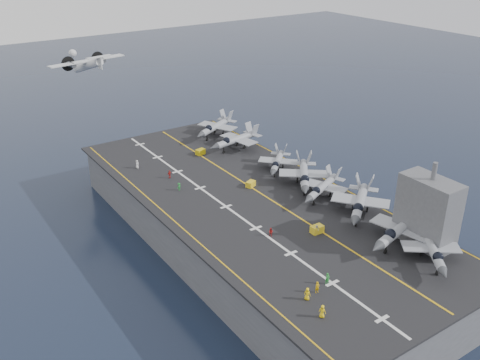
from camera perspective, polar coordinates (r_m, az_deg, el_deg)
ground at (r=112.29m, az=1.15°, el=-6.74°), size 500.00×500.00×0.00m
hull at (r=109.73m, az=1.18°, el=-4.52°), size 36.00×90.00×10.00m
flight_deck at (r=107.24m, az=1.20°, el=-2.11°), size 38.00×92.00×0.40m
foul_line at (r=108.72m, az=2.49°, el=-1.60°), size 0.35×90.00×0.02m
landing_centerline at (r=104.17m, az=-1.50°, el=-2.85°), size 0.50×90.00×0.02m
deck_edge_port at (r=99.44m, az=-6.85°, el=-4.51°), size 0.25×90.00×0.02m
deck_edge_stbd at (r=117.76m, az=8.58°, el=0.33°), size 0.25×90.00×0.02m
island_superstructure at (r=94.50m, az=19.48°, el=-2.41°), size 5.00×10.00×15.00m
fighter_jet_0 at (r=92.09m, az=19.83°, el=-6.86°), size 15.92×16.76×4.85m
fighter_jet_1 at (r=95.32m, az=16.70°, el=-4.96°), size 18.34×14.35×5.64m
fighter_jet_2 at (r=102.51m, az=12.69°, el=-2.24°), size 19.45×18.46×5.63m
fighter_jet_3 at (r=107.88m, az=8.81°, el=-0.69°), size 16.50×14.03×4.85m
fighter_jet_4 at (r=112.11m, az=6.86°, el=0.64°), size 18.00×18.82×5.46m
fighter_jet_5 at (r=119.06m, az=4.01°, el=2.02°), size 15.28×15.07×4.47m
fighter_jet_7 at (r=130.62m, az=-0.39°, el=4.41°), size 16.65×12.60×5.24m
fighter_jet_8 at (r=139.38m, az=-2.61°, el=5.77°), size 18.38×16.11×5.35m
tow_cart_a at (r=96.28m, az=8.22°, el=-5.22°), size 2.27×1.50×1.35m
tow_cart_b at (r=111.88m, az=1.14°, el=-0.43°), size 2.39×2.02×1.22m
tow_cart_c at (r=128.41m, az=-4.24°, el=3.02°), size 2.37×1.78×1.29m
crew_0 at (r=77.05m, az=8.77°, el=-13.69°), size 1.33×1.46×2.03m
crew_1 at (r=81.47m, az=8.25°, el=-11.25°), size 1.25×0.93×1.91m
crew_2 at (r=94.35m, az=3.31°, el=-5.57°), size 0.98×1.14×1.60m
crew_3 at (r=110.91m, az=-6.52°, el=-0.71°), size 1.15×0.94×1.65m
crew_4 at (r=116.59m, az=-7.52°, el=0.63°), size 1.26×0.98×1.86m
crew_5 at (r=122.60m, az=-10.91°, el=1.67°), size 1.37×1.38×1.95m
crew_6 at (r=83.43m, az=9.31°, el=-10.34°), size 1.34×1.09×1.93m
crew_7 at (r=95.45m, az=8.17°, el=-5.31°), size 0.78×1.15×1.90m
transport_plane at (r=147.90m, az=-15.92°, el=11.67°), size 23.06×17.62×4.95m
crew_8 at (r=79.88m, az=7.19°, el=-11.96°), size 1.33×1.46×2.03m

